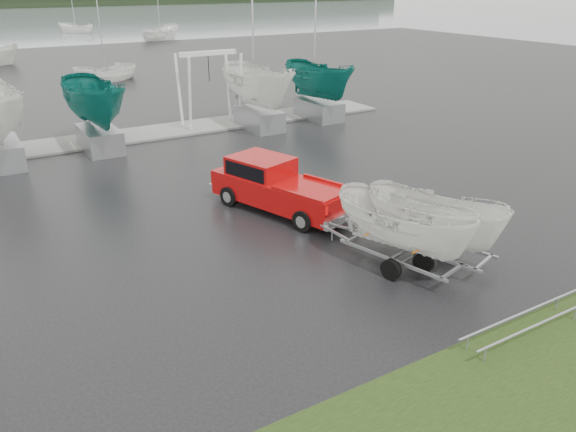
{
  "coord_description": "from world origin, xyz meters",
  "views": [
    {
      "loc": [
        -8.06,
        -16.19,
        7.73
      ],
      "look_at": [
        -0.16,
        -2.98,
        1.2
      ],
      "focal_mm": 35.0,
      "sensor_mm": 36.0,
      "label": 1
    }
  ],
  "objects": [
    {
      "name": "keelboat_2",
      "position": [
        6.33,
        11.0,
        3.9
      ],
      "size": [
        2.45,
        3.2,
        10.62
      ],
      "color": "#92959A",
      "rests_on": "ground"
    },
    {
      "name": "moored_boat_5",
      "position": [
        10.27,
        77.9,
        0.01
      ],
      "size": [
        3.35,
        3.36,
        11.14
      ],
      "rotation": [
        0.0,
        0.0,
        3.81
      ],
      "color": "silver",
      "rests_on": "ground"
    },
    {
      "name": "boat_hoist",
      "position": [
        4.32,
        13.0,
        2.67
      ],
      "size": [
        3.3,
        2.18,
        4.12
      ],
      "color": "silver",
      "rests_on": "ground"
    },
    {
      "name": "moored_boat_3",
      "position": [
        18.09,
        61.49,
        0.0
      ],
      "size": [
        4.11,
        4.1,
        11.86
      ],
      "rotation": [
        0.0,
        0.0,
        2.2
      ],
      "color": "silver",
      "rests_on": "ground"
    },
    {
      "name": "keelboat_3",
      "position": [
        10.49,
        11.3,
        3.59
      ],
      "size": [
        2.27,
        3.2,
        10.44
      ],
      "color": "#92959A",
      "rests_on": "ground"
    },
    {
      "name": "dock",
      "position": [
        0.0,
        13.0,
        0.05
      ],
      "size": [
        30.0,
        3.0,
        0.12
      ],
      "primitive_type": "cube",
      "color": "gray",
      "rests_on": "ground"
    },
    {
      "name": "moored_boat_2",
      "position": [
        3.03,
        31.2,
        0.01
      ],
      "size": [
        2.72,
        2.68,
        10.84
      ],
      "rotation": [
        0.0,
        0.0,
        5.01
      ],
      "color": "silver",
      "rests_on": "ground"
    },
    {
      "name": "trailer_parked",
      "position": [
        2.15,
        -5.49,
        2.71
      ],
      "size": [
        2.08,
        3.78,
        4.99
      ],
      "rotation": [
        0.0,
        0.0,
        0.26
      ],
      "color": "#92959A",
      "rests_on": "ground"
    },
    {
      "name": "mast_rack_2",
      "position": [
        4.0,
        -9.5,
        0.35
      ],
      "size": [
        7.0,
        0.56,
        0.06
      ],
      "color": "#92959A",
      "rests_on": "ground"
    },
    {
      "name": "keelboat_1",
      "position": [
        -2.32,
        11.2,
        3.83
      ],
      "size": [
        2.42,
        3.2,
        7.52
      ],
      "color": "#92959A",
      "rests_on": "ground"
    },
    {
      "name": "pickup_truck",
      "position": [
        1.25,
        0.3,
        0.95
      ],
      "size": [
        3.47,
        5.77,
        1.82
      ],
      "rotation": [
        0.0,
        0.0,
        0.32
      ],
      "color": "#990809",
      "rests_on": "ground"
    },
    {
      "name": "trailer_hitched",
      "position": [
        3.2,
        -5.59,
        2.66
      ],
      "size": [
        2.25,
        3.79,
        4.89
      ],
      "rotation": [
        0.0,
        0.0,
        0.32
      ],
      "color": "#92959A",
      "rests_on": "ground"
    },
    {
      "name": "ground_plane",
      "position": [
        0.0,
        0.0,
        0.0
      ],
      "size": [
        120.0,
        120.0,
        0.0
      ],
      "primitive_type": "plane",
      "color": "black",
      "rests_on": "ground"
    },
    {
      "name": "grass_verge",
      "position": [
        0.0,
        -11.0,
        0.0
      ],
      "size": [
        40.0,
        40.0,
        0.0
      ],
      "primitive_type": "plane",
      "color": "black",
      "rests_on": "ground"
    }
  ]
}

